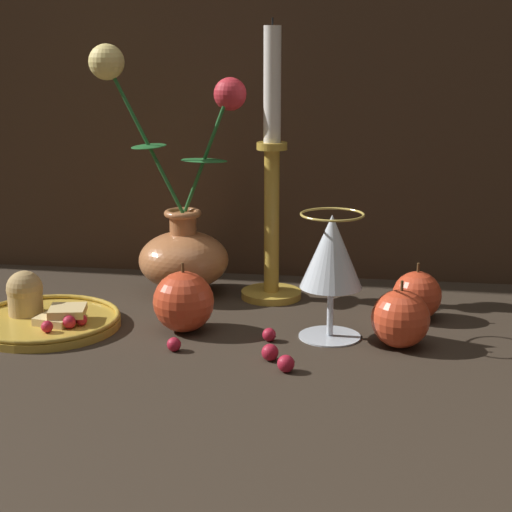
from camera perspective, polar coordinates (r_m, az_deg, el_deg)
ground_plane at (r=1.10m, az=-1.58°, el=-4.86°), size 2.40×2.40×0.00m
vase at (r=1.23m, az=-5.04°, el=1.41°), size 0.22×0.13×0.35m
plate_with_pastries at (r=1.14m, az=-14.08°, el=-3.83°), size 0.19×0.19×0.07m
wine_glass at (r=1.04m, az=5.05°, el=-0.04°), size 0.08×0.08×0.16m
candlestick at (r=1.19m, az=1.06°, el=4.11°), size 0.09×0.09×0.39m
apple_beside_vase at (r=1.08m, az=-4.85°, el=-3.05°), size 0.08×0.08×0.09m
apple_near_glass at (r=1.15m, az=10.68°, el=-2.61°), size 0.06×0.06×0.08m
apple_at_table_edge at (r=1.04m, az=9.61°, el=-4.14°), size 0.07×0.07×0.08m
berry_near_plate at (r=1.05m, az=0.88°, el=-5.27°), size 0.02×0.02×0.02m
berry_front_center at (r=0.96m, az=2.00°, el=-7.18°), size 0.02×0.02×0.02m
berry_by_glass_stem at (r=0.99m, az=0.94°, el=-6.44°), size 0.02×0.02×0.02m
berry_under_candlestick at (r=1.03m, az=-5.49°, el=-5.89°), size 0.02×0.02×0.02m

